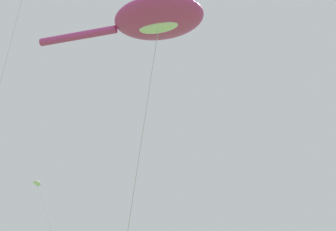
# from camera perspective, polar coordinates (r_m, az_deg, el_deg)

# --- Properties ---
(big_show_kite) EXTENTS (7.79, 8.07, 15.16)m
(big_show_kite) POSITION_cam_1_polar(r_m,az_deg,el_deg) (21.77, -1.80, 13.23)
(big_show_kite) COLOR #CC3899
(big_show_kite) RESTS_ON ground
(small_kite_triangle_green) EXTENTS (2.70, 4.38, 8.56)m
(small_kite_triangle_green) POSITION_cam_1_polar(r_m,az_deg,el_deg) (29.49, -17.82, -9.14)
(small_kite_triangle_green) COLOR white
(small_kite_triangle_green) RESTS_ON ground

